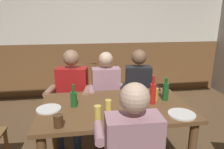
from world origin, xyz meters
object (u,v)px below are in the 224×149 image
plate_0 (49,109)px  pint_glass_4 (98,114)px  bottle_0 (166,91)px  pint_glass_0 (155,94)px  person_2 (138,89)px  pint_glass_2 (108,106)px  dining_table (115,115)px  pint_glass_3 (135,95)px  bottle_1 (153,93)px  bottle_2 (74,99)px  table_candle (99,113)px  plate_1 (182,114)px  person_0 (71,92)px  person_1 (107,92)px  pint_glass_1 (58,121)px  chair_empty_near_right (87,88)px

plate_0 → pint_glass_4: bearing=-33.8°
bottle_0 → pint_glass_0: size_ratio=1.90×
person_2 → pint_glass_4: person_2 is taller
person_2 → pint_glass_2: person_2 is taller
dining_table → bottle_0: size_ratio=6.03×
pint_glass_2 → pint_glass_3: bearing=34.9°
person_2 → pint_glass_4: 1.21m
bottle_1 → bottle_2: bearing=176.1°
table_candle → plate_1: size_ratio=0.31×
table_candle → pint_glass_4: size_ratio=0.54×
bottle_0 → pint_glass_2: 0.70m
person_0 → pint_glass_3: (0.70, -0.62, 0.16)m
person_1 → table_candle: bearing=78.1°
person_0 → plate_1: (1.06, -0.99, 0.09)m
dining_table → pint_glass_0: size_ratio=11.47×
plate_1 → pint_glass_1: (-1.12, -0.05, 0.05)m
table_candle → bottle_1: 0.63m
bottle_1 → pint_glass_3: bearing=154.8°
person_0 → bottle_1: person_0 is taller
table_candle → pint_glass_2: pint_glass_2 is taller
bottle_2 → person_2: bearing=36.5°
dining_table → chair_empty_near_right: 1.41m
chair_empty_near_right → pint_glass_3: pint_glass_3 is taller
bottle_2 → plate_1: bearing=-19.2°
person_1 → person_2: (0.45, 0.00, 0.01)m
table_candle → pint_glass_4: pint_glass_4 is taller
person_0 → pint_glass_2: size_ratio=9.60×
dining_table → person_1: 0.68m
plate_0 → bottle_0: size_ratio=0.95×
bottle_2 → chair_empty_near_right: bearing=82.5°
person_2 → bottle_2: size_ratio=5.16×
person_0 → chair_empty_near_right: (0.23, 0.70, -0.21)m
pint_glass_0 → pint_glass_4: bearing=-149.5°
person_2 → pint_glass_4: bearing=66.4°
person_1 → pint_glass_1: (-0.54, -1.04, 0.16)m
person_0 → pint_glass_4: bearing=116.2°
plate_0 → pint_glass_4: pint_glass_4 is taller
chair_empty_near_right → pint_glass_0: (0.71, -1.30, 0.35)m
person_1 → pint_glass_3: person_1 is taller
person_2 → plate_0: (-1.12, -0.69, 0.10)m
plate_0 → bottle_2: bearing=9.9°
bottle_1 → pint_glass_2: bottle_1 is taller
chair_empty_near_right → pint_glass_0: 1.52m
pint_glass_0 → pint_glass_2: 0.60m
person_2 → bottle_2: person_2 is taller
table_candle → pint_glass_2: (0.10, 0.07, 0.02)m
dining_table → bottle_1: size_ratio=5.00×
table_candle → person_0: bearing=107.4°
plate_1 → bottle_1: bearing=121.9°
pint_glass_1 → pint_glass_4: (0.33, 0.04, 0.02)m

